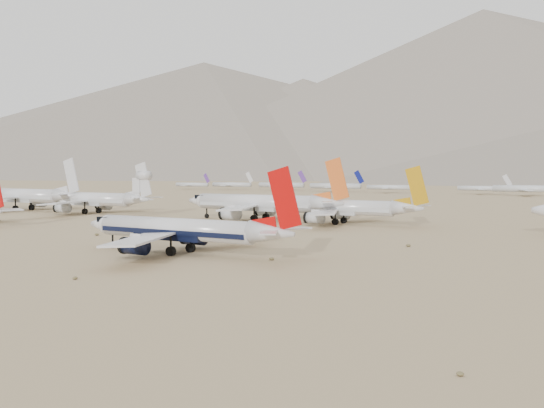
{
  "coord_description": "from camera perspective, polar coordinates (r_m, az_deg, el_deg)",
  "views": [
    {
      "loc": [
        75.89,
        -84.08,
        14.61
      ],
      "look_at": [
        1.15,
        40.51,
        7.0
      ],
      "focal_mm": 40.0,
      "sensor_mm": 36.0,
      "label": 1
    }
  ],
  "objects": [
    {
      "name": "distant_storage_row",
      "position": [
        419.43,
        23.88,
        1.34
      ],
      "size": [
        612.22,
        68.03,
        14.57
      ],
      "color": "silver",
      "rests_on": "ground"
    },
    {
      "name": "main_airliner",
      "position": [
        108.92,
        -8.33,
        -2.47
      ],
      "size": [
        44.27,
        43.24,
        15.62
      ],
      "color": "silver",
      "rests_on": "ground"
    },
    {
      "name": "row2_orange_tail",
      "position": [
        181.69,
        -0.95,
        0.05
      ],
      "size": [
        52.71,
        51.57,
        18.8
      ],
      "color": "silver",
      "rests_on": "ground"
    },
    {
      "name": "row2_gold_tail",
      "position": [
        171.36,
        6.57,
        -0.37
      ],
      "size": [
        46.1,
        45.09,
        16.41
      ],
      "color": "silver",
      "rests_on": "ground"
    },
    {
      "name": "row2_white_twin",
      "position": [
        248.71,
        -22.26,
        0.7
      ],
      "size": [
        55.57,
        54.38,
        19.86
      ],
      "color": "silver",
      "rests_on": "ground"
    },
    {
      "name": "row2_white_trijet",
      "position": [
        222.14,
        -16.38,
        0.46
      ],
      "size": [
        51.06,
        49.9,
        18.09
      ],
      "color": "silver",
      "rests_on": "ground"
    },
    {
      "name": "desert_scrub",
      "position": [
        85.55,
        -17.31,
        -6.77
      ],
      "size": [
        261.14,
        121.67,
        0.67
      ],
      "color": "brown",
      "rests_on": "ground"
    },
    {
      "name": "ground",
      "position": [
        114.2,
        -11.05,
        -4.41
      ],
      "size": [
        7000.0,
        7000.0,
        0.0
      ],
      "primitive_type": "plane",
      "color": "#8E7452",
      "rests_on": "ground"
    }
  ]
}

